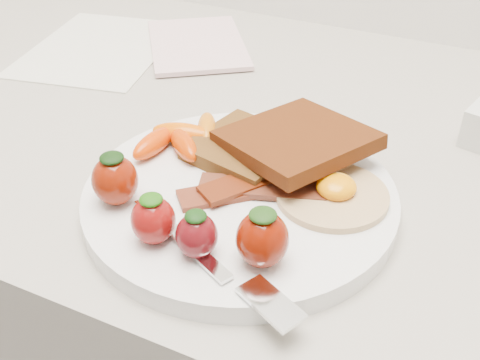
% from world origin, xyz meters
% --- Properties ---
extents(plate, '(0.27, 0.27, 0.02)m').
position_xyz_m(plate, '(0.02, 1.56, 0.91)').
color(plate, white).
rests_on(plate, counter).
extents(toast_lower, '(0.11, 0.11, 0.01)m').
position_xyz_m(toast_lower, '(-0.00, 1.61, 0.93)').
color(toast_lower, '#351506').
rests_on(toast_lower, plate).
extents(toast_upper, '(0.15, 0.15, 0.03)m').
position_xyz_m(toast_upper, '(0.04, 1.62, 0.94)').
color(toast_upper, black).
rests_on(toast_upper, toast_lower).
extents(fried_egg, '(0.12, 0.12, 0.02)m').
position_xyz_m(fried_egg, '(0.09, 1.58, 0.92)').
color(fried_egg, beige).
rests_on(fried_egg, plate).
extents(bacon_strips, '(0.12, 0.12, 0.01)m').
position_xyz_m(bacon_strips, '(0.03, 1.56, 0.92)').
color(bacon_strips, '#4C0F09').
rests_on(bacon_strips, plate).
extents(baby_carrots, '(0.07, 0.10, 0.02)m').
position_xyz_m(baby_carrots, '(-0.06, 1.60, 0.93)').
color(baby_carrots, '#DE5600').
rests_on(baby_carrots, plate).
extents(strawberries, '(0.18, 0.06, 0.05)m').
position_xyz_m(strawberries, '(0.00, 1.49, 0.94)').
color(strawberries, '#6E1504').
rests_on(strawberries, plate).
extents(fork, '(0.17, 0.08, 0.00)m').
position_xyz_m(fork, '(0.04, 1.47, 0.92)').
color(fork, silver).
rests_on(fork, plate).
extents(paper_sheet, '(0.21, 0.26, 0.00)m').
position_xyz_m(paper_sheet, '(-0.30, 1.79, 0.90)').
color(paper_sheet, silver).
rests_on(paper_sheet, counter).
extents(notepad, '(0.20, 0.22, 0.01)m').
position_xyz_m(notepad, '(-0.19, 1.85, 0.91)').
color(notepad, beige).
rests_on(notepad, paper_sheet).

